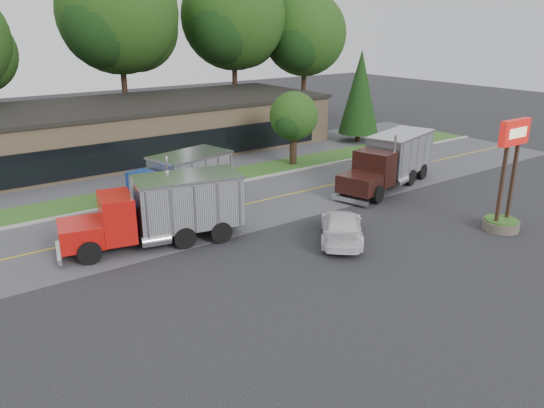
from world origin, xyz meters
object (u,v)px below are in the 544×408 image
at_px(dump_truck_red, 164,209).
at_px(rally_car, 342,226).
at_px(dump_truck_blue, 177,184).
at_px(dump_truck_maroon, 391,159).
at_px(bilo_sign, 505,194).

distance_m(dump_truck_red, rally_car, 8.99).
xyz_separation_m(dump_truck_blue, dump_truck_maroon, (14.32, -3.28, 0.01)).
bearing_deg(dump_truck_blue, dump_truck_maroon, 154.27).
distance_m(dump_truck_red, dump_truck_blue, 4.29).
relative_size(dump_truck_maroon, rally_car, 1.91).
distance_m(bilo_sign, dump_truck_maroon, 9.30).
bearing_deg(dump_truck_blue, rally_car, 107.41).
xyz_separation_m(dump_truck_blue, rally_car, (4.96, -8.50, -1.06)).
bearing_deg(rally_car, dump_truck_blue, -18.17).
bearing_deg(dump_truck_maroon, bilo_sign, 65.15).
xyz_separation_m(bilo_sign, rally_car, (-7.95, 3.97, -1.28)).
distance_m(bilo_sign, dump_truck_blue, 17.95).
relative_size(bilo_sign, rally_car, 1.17).
bearing_deg(bilo_sign, dump_truck_blue, 136.00).
relative_size(dump_truck_red, rally_car, 1.81).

